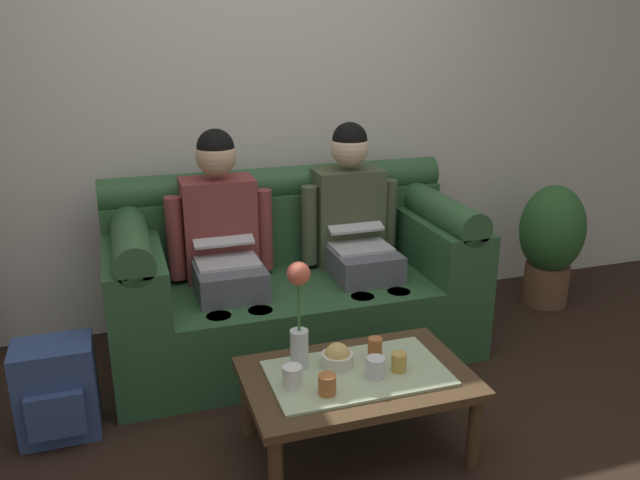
{
  "coord_description": "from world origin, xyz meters",
  "views": [
    {
      "loc": [
        -0.86,
        -1.98,
        1.73
      ],
      "look_at": [
        0.09,
        0.95,
        0.68
      ],
      "focal_mm": 36.09,
      "sensor_mm": 36.0,
      "label": 1
    }
  ],
  "objects_px": {
    "snack_bowl": "(337,357)",
    "backpack_left": "(57,391)",
    "cup_near_left": "(327,385)",
    "coffee_table": "(357,383)",
    "cup_far_center": "(375,350)",
    "person_right": "(355,227)",
    "cup_far_left": "(292,377)",
    "flower_vase": "(299,314)",
    "person_left": "(223,240)",
    "cup_far_right": "(375,367)",
    "potted_plant": "(551,240)",
    "cup_near_right": "(399,362)",
    "couch": "(292,282)"
  },
  "relations": [
    {
      "from": "couch",
      "to": "snack_bowl",
      "type": "relative_size",
      "value": 14.58
    },
    {
      "from": "flower_vase",
      "to": "cup_far_right",
      "type": "distance_m",
      "value": 0.38
    },
    {
      "from": "cup_near_left",
      "to": "cup_far_left",
      "type": "relative_size",
      "value": 0.9
    },
    {
      "from": "cup_far_right",
      "to": "potted_plant",
      "type": "height_order",
      "value": "potted_plant"
    },
    {
      "from": "cup_near_left",
      "to": "cup_far_left",
      "type": "bearing_deg",
      "value": 141.77
    },
    {
      "from": "cup_far_right",
      "to": "potted_plant",
      "type": "distance_m",
      "value": 1.98
    },
    {
      "from": "cup_near_left",
      "to": "coffee_table",
      "type": "bearing_deg",
      "value": 34.18
    },
    {
      "from": "cup_far_center",
      "to": "backpack_left",
      "type": "bearing_deg",
      "value": 160.91
    },
    {
      "from": "person_right",
      "to": "cup_far_left",
      "type": "height_order",
      "value": "person_right"
    },
    {
      "from": "snack_bowl",
      "to": "backpack_left",
      "type": "distance_m",
      "value": 1.23
    },
    {
      "from": "cup_far_center",
      "to": "flower_vase",
      "type": "bearing_deg",
      "value": 169.88
    },
    {
      "from": "snack_bowl",
      "to": "backpack_left",
      "type": "xyz_separation_m",
      "value": [
        -1.13,
        0.43,
        -0.2
      ]
    },
    {
      "from": "person_right",
      "to": "cup_far_left",
      "type": "bearing_deg",
      "value": -122.31
    },
    {
      "from": "coffee_table",
      "to": "couch",
      "type": "bearing_deg",
      "value": 90.0
    },
    {
      "from": "cup_far_left",
      "to": "backpack_left",
      "type": "bearing_deg",
      "value": 149.63
    },
    {
      "from": "cup_near_right",
      "to": "person_left",
      "type": "bearing_deg",
      "value": 116.95
    },
    {
      "from": "couch",
      "to": "person_right",
      "type": "relative_size",
      "value": 1.57
    },
    {
      "from": "cup_near_left",
      "to": "cup_far_center",
      "type": "height_order",
      "value": "cup_far_center"
    },
    {
      "from": "couch",
      "to": "cup_near_left",
      "type": "bearing_deg",
      "value": -98.68
    },
    {
      "from": "cup_far_center",
      "to": "backpack_left",
      "type": "relative_size",
      "value": 0.24
    },
    {
      "from": "cup_near_right",
      "to": "flower_vase",
      "type": "bearing_deg",
      "value": 157.19
    },
    {
      "from": "person_right",
      "to": "coffee_table",
      "type": "xyz_separation_m",
      "value": [
        -0.36,
        -0.99,
        -0.34
      ]
    },
    {
      "from": "cup_far_left",
      "to": "cup_far_right",
      "type": "distance_m",
      "value": 0.34
    },
    {
      "from": "cup_near_left",
      "to": "cup_far_right",
      "type": "relative_size",
      "value": 0.95
    },
    {
      "from": "cup_near_right",
      "to": "cup_far_center",
      "type": "bearing_deg",
      "value": 121.73
    },
    {
      "from": "cup_near_left",
      "to": "cup_far_center",
      "type": "xyz_separation_m",
      "value": [
        0.27,
        0.17,
        0.01
      ]
    },
    {
      "from": "snack_bowl",
      "to": "cup_near_left",
      "type": "distance_m",
      "value": 0.22
    },
    {
      "from": "cup_near_left",
      "to": "potted_plant",
      "type": "xyz_separation_m",
      "value": [
        1.88,
        1.16,
        0.02
      ]
    },
    {
      "from": "cup_near_right",
      "to": "cup_far_center",
      "type": "xyz_separation_m",
      "value": [
        -0.06,
        0.1,
        0.01
      ]
    },
    {
      "from": "cup_near_left",
      "to": "cup_near_right",
      "type": "xyz_separation_m",
      "value": [
        0.33,
        0.07,
        -0.0
      ]
    },
    {
      "from": "person_left",
      "to": "coffee_table",
      "type": "bearing_deg",
      "value": -69.93
    },
    {
      "from": "cup_near_left",
      "to": "cup_far_left",
      "type": "distance_m",
      "value": 0.14
    },
    {
      "from": "person_left",
      "to": "potted_plant",
      "type": "xyz_separation_m",
      "value": [
        2.07,
        0.04,
        -0.23
      ]
    },
    {
      "from": "couch",
      "to": "person_left",
      "type": "distance_m",
      "value": 0.46
    },
    {
      "from": "person_right",
      "to": "cup_near_right",
      "type": "distance_m",
      "value": 1.08
    },
    {
      "from": "cup_far_center",
      "to": "cup_far_right",
      "type": "xyz_separation_m",
      "value": [
        -0.05,
        -0.12,
        -0.01
      ]
    },
    {
      "from": "coffee_table",
      "to": "cup_far_center",
      "type": "xyz_separation_m",
      "value": [
        0.1,
        0.06,
        0.11
      ]
    },
    {
      "from": "coffee_table",
      "to": "cup_far_right",
      "type": "height_order",
      "value": "cup_far_right"
    },
    {
      "from": "cup_far_left",
      "to": "potted_plant",
      "type": "relative_size",
      "value": 0.11
    },
    {
      "from": "person_right",
      "to": "backpack_left",
      "type": "bearing_deg",
      "value": -162.65
    },
    {
      "from": "cup_far_left",
      "to": "cup_near_right",
      "type": "bearing_deg",
      "value": -2.08
    },
    {
      "from": "snack_bowl",
      "to": "cup_near_left",
      "type": "bearing_deg",
      "value": -119.86
    },
    {
      "from": "person_right",
      "to": "flower_vase",
      "type": "relative_size",
      "value": 2.65
    },
    {
      "from": "flower_vase",
      "to": "cup_far_center",
      "type": "height_order",
      "value": "flower_vase"
    },
    {
      "from": "person_right",
      "to": "cup_near_left",
      "type": "distance_m",
      "value": 1.26
    },
    {
      "from": "cup_far_right",
      "to": "backpack_left",
      "type": "relative_size",
      "value": 0.19
    },
    {
      "from": "cup_far_center",
      "to": "cup_far_left",
      "type": "bearing_deg",
      "value": -167.32
    },
    {
      "from": "snack_bowl",
      "to": "backpack_left",
      "type": "height_order",
      "value": "snack_bowl"
    },
    {
      "from": "person_left",
      "to": "cup_far_right",
      "type": "height_order",
      "value": "person_left"
    },
    {
      "from": "coffee_table",
      "to": "flower_vase",
      "type": "height_order",
      "value": "flower_vase"
    }
  ]
}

